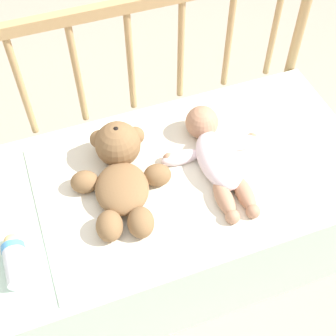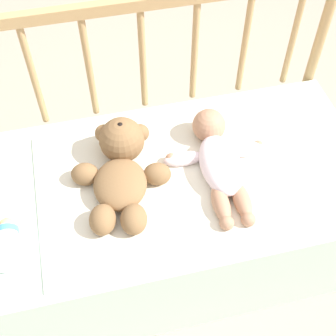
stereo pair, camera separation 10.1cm
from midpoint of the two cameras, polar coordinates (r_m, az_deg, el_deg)
name	(u,v)px [view 2 (the right image)]	position (r m, az deg, el deg)	size (l,w,h in m)	color
ground_plane	(168,246)	(1.80, 1.60, -9.53)	(12.00, 12.00, 0.00)	tan
crib_mattress	(168,216)	(1.61, 1.76, -5.93)	(1.28, 0.64, 0.42)	silver
crib_rail	(143,67)	(1.55, -1.15, 12.14)	(1.28, 0.04, 0.83)	tan
blanket	(175,181)	(1.43, 2.93, -1.66)	(0.84, 0.55, 0.01)	silver
teddy_bear	(121,167)	(1.40, -3.74, 0.07)	(0.31, 0.40, 0.14)	olive
baby	(219,159)	(1.45, 8.19, 0.96)	(0.34, 0.43, 0.11)	white
baby_bottle	(7,243)	(1.34, -16.95, -8.88)	(0.06, 0.15, 0.06)	white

